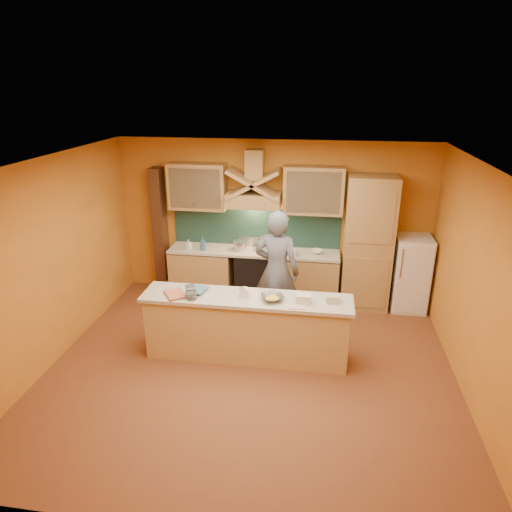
# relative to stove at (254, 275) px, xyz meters

# --- Properties ---
(floor) EXTENTS (5.50, 5.00, 0.01)m
(floor) POSITION_rel_stove_xyz_m (0.30, -2.20, -0.45)
(floor) COLOR brown
(floor) RESTS_ON ground
(ceiling) EXTENTS (5.50, 5.00, 0.01)m
(ceiling) POSITION_rel_stove_xyz_m (0.30, -2.20, 2.35)
(ceiling) COLOR white
(ceiling) RESTS_ON wall_back
(wall_back) EXTENTS (5.50, 0.02, 2.80)m
(wall_back) POSITION_rel_stove_xyz_m (0.30, 0.30, 0.95)
(wall_back) COLOR orange
(wall_back) RESTS_ON floor
(wall_front) EXTENTS (5.50, 0.02, 2.80)m
(wall_front) POSITION_rel_stove_xyz_m (0.30, -4.70, 0.95)
(wall_front) COLOR orange
(wall_front) RESTS_ON floor
(wall_left) EXTENTS (0.02, 5.00, 2.80)m
(wall_left) POSITION_rel_stove_xyz_m (-2.45, -2.20, 0.95)
(wall_left) COLOR orange
(wall_left) RESTS_ON floor
(wall_right) EXTENTS (0.02, 5.00, 2.80)m
(wall_right) POSITION_rel_stove_xyz_m (3.05, -2.20, 0.95)
(wall_right) COLOR orange
(wall_right) RESTS_ON floor
(base_cabinet_left) EXTENTS (1.10, 0.60, 0.86)m
(base_cabinet_left) POSITION_rel_stove_xyz_m (-0.95, 0.00, -0.02)
(base_cabinet_left) COLOR tan
(base_cabinet_left) RESTS_ON floor
(base_cabinet_right) EXTENTS (1.10, 0.60, 0.86)m
(base_cabinet_right) POSITION_rel_stove_xyz_m (0.95, 0.00, -0.02)
(base_cabinet_right) COLOR tan
(base_cabinet_right) RESTS_ON floor
(counter_top) EXTENTS (3.00, 0.62, 0.04)m
(counter_top) POSITION_rel_stove_xyz_m (-0.00, 0.00, 0.45)
(counter_top) COLOR beige
(counter_top) RESTS_ON base_cabinet_left
(stove) EXTENTS (0.60, 0.58, 0.90)m
(stove) POSITION_rel_stove_xyz_m (0.00, 0.00, 0.00)
(stove) COLOR black
(stove) RESTS_ON floor
(backsplash) EXTENTS (3.00, 0.03, 0.70)m
(backsplash) POSITION_rel_stove_xyz_m (-0.00, 0.28, 0.80)
(backsplash) COLOR #17332F
(backsplash) RESTS_ON wall_back
(range_hood) EXTENTS (0.92, 0.50, 0.24)m
(range_hood) POSITION_rel_stove_xyz_m (0.00, 0.05, 1.37)
(range_hood) COLOR tan
(range_hood) RESTS_ON wall_back
(hood_chimney) EXTENTS (0.30, 0.30, 0.50)m
(hood_chimney) POSITION_rel_stove_xyz_m (0.00, 0.15, 1.95)
(hood_chimney) COLOR tan
(hood_chimney) RESTS_ON wall_back
(upper_cabinet_left) EXTENTS (1.00, 0.35, 0.80)m
(upper_cabinet_left) POSITION_rel_stove_xyz_m (-1.00, 0.12, 1.55)
(upper_cabinet_left) COLOR tan
(upper_cabinet_left) RESTS_ON wall_back
(upper_cabinet_right) EXTENTS (1.00, 0.35, 0.80)m
(upper_cabinet_right) POSITION_rel_stove_xyz_m (1.00, 0.12, 1.55)
(upper_cabinet_right) COLOR tan
(upper_cabinet_right) RESTS_ON wall_back
(pantry_column) EXTENTS (0.80, 0.60, 2.30)m
(pantry_column) POSITION_rel_stove_xyz_m (1.95, 0.00, 0.70)
(pantry_column) COLOR tan
(pantry_column) RESTS_ON floor
(fridge) EXTENTS (0.58, 0.60, 1.30)m
(fridge) POSITION_rel_stove_xyz_m (2.70, 0.00, 0.20)
(fridge) COLOR white
(fridge) RESTS_ON floor
(trim_column_left) EXTENTS (0.20, 0.30, 2.30)m
(trim_column_left) POSITION_rel_stove_xyz_m (-1.75, 0.15, 0.70)
(trim_column_left) COLOR #472816
(trim_column_left) RESTS_ON floor
(island_body) EXTENTS (2.80, 0.55, 0.88)m
(island_body) POSITION_rel_stove_xyz_m (0.20, -1.90, -0.01)
(island_body) COLOR tan
(island_body) RESTS_ON floor
(island_top) EXTENTS (2.90, 0.62, 0.05)m
(island_top) POSITION_rel_stove_xyz_m (0.20, -1.90, 0.47)
(island_top) COLOR beige
(island_top) RESTS_ON island_body
(person) EXTENTS (0.79, 0.60, 1.94)m
(person) POSITION_rel_stove_xyz_m (0.52, -1.00, 0.52)
(person) COLOR slate
(person) RESTS_ON floor
(pot_large) EXTENTS (0.23, 0.23, 0.16)m
(pot_large) POSITION_rel_stove_xyz_m (-0.24, -0.01, 0.53)
(pot_large) COLOR #B9B9C0
(pot_large) RESTS_ON stove
(pot_small) EXTENTS (0.26, 0.26, 0.13)m
(pot_small) POSITION_rel_stove_xyz_m (0.09, 0.03, 0.51)
(pot_small) COLOR #B1B1B8
(pot_small) RESTS_ON stove
(soap_bottle_a) EXTENTS (0.10, 0.10, 0.18)m
(soap_bottle_a) POSITION_rel_stove_xyz_m (-1.14, -0.12, 0.56)
(soap_bottle_a) COLOR white
(soap_bottle_a) RESTS_ON counter_top
(soap_bottle_b) EXTENTS (0.13, 0.13, 0.25)m
(soap_bottle_b) POSITION_rel_stove_xyz_m (-0.88, -0.12, 0.59)
(soap_bottle_b) COLOR #316088
(soap_bottle_b) RESTS_ON counter_top
(bowl_back) EXTENTS (0.27, 0.27, 0.07)m
(bowl_back) POSITION_rel_stove_xyz_m (1.10, 0.01, 0.50)
(bowl_back) COLOR silver
(bowl_back) RESTS_ON counter_top
(dish_rack) EXTENTS (0.35, 0.30, 0.10)m
(dish_rack) POSITION_rel_stove_xyz_m (0.58, -0.14, 0.52)
(dish_rack) COLOR silver
(dish_rack) RESTS_ON counter_top
(book_lower) EXTENTS (0.40, 0.42, 0.03)m
(book_lower) POSITION_rel_stove_xyz_m (-0.88, -2.07, 0.51)
(book_lower) COLOR #BC6043
(book_lower) RESTS_ON island_top
(book_upper) EXTENTS (0.26, 0.32, 0.02)m
(book_upper) POSITION_rel_stove_xyz_m (-0.60, -1.83, 0.53)
(book_upper) COLOR teal
(book_upper) RESTS_ON island_top
(jar_large) EXTENTS (0.16, 0.16, 0.17)m
(jar_large) POSITION_rel_stove_xyz_m (-0.55, -2.03, 0.58)
(jar_large) COLOR silver
(jar_large) RESTS_ON island_top
(jar_small) EXTENTS (0.16, 0.16, 0.13)m
(jar_small) POSITION_rel_stove_xyz_m (-0.52, -2.09, 0.56)
(jar_small) COLOR silver
(jar_small) RESTS_ON island_top
(kitchen_scale) EXTENTS (0.15, 0.15, 0.11)m
(kitchen_scale) POSITION_rel_stove_xyz_m (0.17, -1.90, 0.55)
(kitchen_scale) COLOR white
(kitchen_scale) RESTS_ON island_top
(mixing_bowl) EXTENTS (0.39, 0.39, 0.07)m
(mixing_bowl) POSITION_rel_stove_xyz_m (0.56, -1.96, 0.53)
(mixing_bowl) COLOR silver
(mixing_bowl) RESTS_ON island_top
(cloth) EXTENTS (0.23, 0.18, 0.01)m
(cloth) POSITION_rel_stove_xyz_m (0.91, -2.10, 0.50)
(cloth) COLOR beige
(cloth) RESTS_ON island_top
(grocery_bag_a) EXTENTS (0.20, 0.16, 0.12)m
(grocery_bag_a) POSITION_rel_stove_xyz_m (0.98, -1.97, 0.56)
(grocery_bag_a) COLOR beige
(grocery_bag_a) RESTS_ON island_top
(grocery_bag_b) EXTENTS (0.18, 0.15, 0.10)m
(grocery_bag_b) POSITION_rel_stove_xyz_m (1.36, -1.89, 0.55)
(grocery_bag_b) COLOR beige
(grocery_bag_b) RESTS_ON island_top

